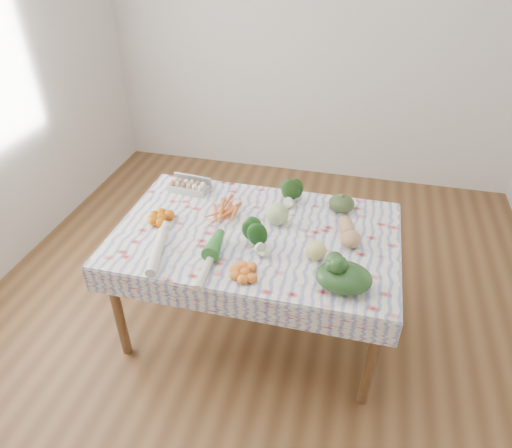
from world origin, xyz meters
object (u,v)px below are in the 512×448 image
grapefruit (316,250)px  cabbage (277,214)px  butternut_squash (349,232)px  kabocha_squash (342,203)px  egg_carton (188,188)px  dining_table (256,243)px

grapefruit → cabbage: bearing=134.4°
cabbage → grapefruit: size_ratio=1.26×
butternut_squash → kabocha_squash: bearing=87.4°
egg_carton → cabbage: bearing=-13.4°
kabocha_squash → cabbage: size_ratio=1.16×
cabbage → grapefruit: 0.39m
cabbage → butternut_squash: bearing=-7.9°
dining_table → egg_carton: 0.66m
egg_carton → cabbage: (0.65, -0.22, 0.03)m
egg_carton → kabocha_squash: 1.02m
kabocha_squash → butternut_squash: 0.31m
dining_table → kabocha_squash: (0.47, 0.36, 0.14)m
cabbage → butternut_squash: 0.43m
kabocha_squash → butternut_squash: butternut_squash is taller
dining_table → butternut_squash: (0.53, 0.06, 0.14)m
kabocha_squash → egg_carton: bearing=-178.8°
kabocha_squash → dining_table: bearing=-142.6°
kabocha_squash → grapefruit: size_ratio=1.46×
dining_table → grapefruit: grapefruit is taller
dining_table → butternut_squash: bearing=6.2°
cabbage → egg_carton: bearing=161.6°
dining_table → kabocha_squash: kabocha_squash is taller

